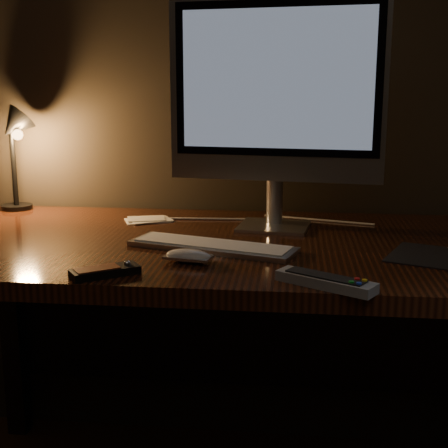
# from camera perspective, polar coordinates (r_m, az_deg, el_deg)

# --- Properties ---
(desk) EXTENTS (1.60, 0.75, 0.75)m
(desk) POSITION_cam_1_polar(r_m,az_deg,el_deg) (1.62, 1.43, -5.37)
(desk) COLOR #3C1B0D
(desk) RESTS_ON ground
(monitor) EXTENTS (0.55, 0.18, 0.58)m
(monitor) POSITION_cam_1_polar(r_m,az_deg,el_deg) (1.61, 4.78, 11.57)
(monitor) COLOR silver
(monitor) RESTS_ON desk
(keyboard) EXTENTS (0.41, 0.22, 0.01)m
(keyboard) POSITION_cam_1_polar(r_m,az_deg,el_deg) (1.44, -1.08, -2.00)
(keyboard) COLOR silver
(keyboard) RESTS_ON desk
(mousepad) EXTENTS (0.29, 0.27, 0.00)m
(mousepad) POSITION_cam_1_polar(r_m,az_deg,el_deg) (1.44, 19.73, -2.95)
(mousepad) COLOR black
(mousepad) RESTS_ON desk
(mouse) EXTENTS (0.11, 0.07, 0.02)m
(mouse) POSITION_cam_1_polar(r_m,az_deg,el_deg) (1.33, -3.28, -3.08)
(mouse) COLOR white
(mouse) RESTS_ON desk
(media_remote) EXTENTS (0.14, 0.12, 0.03)m
(media_remote) POSITION_cam_1_polar(r_m,az_deg,el_deg) (1.26, -10.83, -4.26)
(media_remote) COLOR black
(media_remote) RESTS_ON desk
(tv_remote) EXTENTS (0.19, 0.14, 0.03)m
(tv_remote) POSITION_cam_1_polar(r_m,az_deg,el_deg) (1.19, 9.26, -5.17)
(tv_remote) COLOR gray
(tv_remote) RESTS_ON desk
(papers) EXTENTS (0.15, 0.12, 0.01)m
(papers) POSITION_cam_1_polar(r_m,az_deg,el_deg) (1.75, -6.96, 0.40)
(papers) COLOR white
(papers) RESTS_ON desk
(desk_lamp) EXTENTS (0.16, 0.17, 0.32)m
(desk_lamp) POSITION_cam_1_polar(r_m,az_deg,el_deg) (1.95, -18.61, 7.30)
(desk_lamp) COLOR black
(desk_lamp) RESTS_ON desk
(cable) EXTENTS (0.64, 0.10, 0.01)m
(cable) POSITION_cam_1_polar(r_m,az_deg,el_deg) (1.74, 3.06, 0.35)
(cable) COLOR white
(cable) RESTS_ON desk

